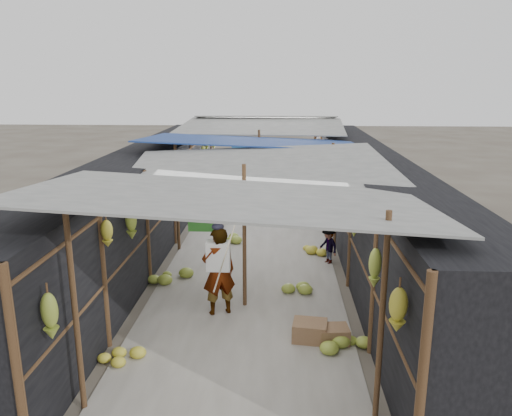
% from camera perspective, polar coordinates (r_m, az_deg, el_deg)
% --- Properties ---
extents(ground, '(80.00, 80.00, 0.00)m').
position_cam_1_polar(ground, '(6.65, -3.24, -22.28)').
color(ground, '#6B6356').
rests_on(ground, ground).
extents(aisle_slab, '(3.60, 16.00, 0.02)m').
position_cam_1_polar(aisle_slab, '(12.47, -0.16, -4.12)').
color(aisle_slab, '#9E998E').
rests_on(aisle_slab, ground).
extents(stall_left, '(1.40, 15.00, 2.30)m').
position_cam_1_polar(stall_left, '(12.58, -12.54, 1.09)').
color(stall_left, black).
rests_on(stall_left, ground).
extents(stall_right, '(1.40, 15.00, 2.30)m').
position_cam_1_polar(stall_right, '(12.32, 12.49, 0.82)').
color(stall_right, black).
rests_on(stall_right, ground).
extents(crate_near, '(0.57, 0.48, 0.32)m').
position_cam_1_polar(crate_near, '(8.09, 6.16, -13.84)').
color(crate_near, brown).
rests_on(crate_near, ground).
extents(crate_mid, '(0.49, 0.40, 0.27)m').
position_cam_1_polar(crate_mid, '(8.08, 8.86, -14.14)').
color(crate_mid, brown).
rests_on(crate_mid, ground).
extents(crate_back, '(0.49, 0.44, 0.26)m').
position_cam_1_polar(crate_back, '(15.62, -1.99, 0.16)').
color(crate_back, brown).
rests_on(crate_back, ground).
extents(black_basin, '(0.53, 0.53, 0.16)m').
position_cam_1_polar(black_basin, '(16.38, 6.41, 0.58)').
color(black_basin, black).
rests_on(black_basin, ground).
extents(vendor_elderly, '(0.68, 0.57, 1.58)m').
position_cam_1_polar(vendor_elderly, '(8.64, -4.29, -7.25)').
color(vendor_elderly, silver).
rests_on(vendor_elderly, ground).
extents(shopper_blue, '(1.04, 0.90, 1.86)m').
position_cam_1_polar(shopper_blue, '(14.99, 0.67, 2.70)').
color(shopper_blue, '#203CA0').
rests_on(shopper_blue, ground).
extents(vendor_seated, '(0.56, 0.62, 0.84)m').
position_cam_1_polar(vendor_seated, '(11.18, 8.27, -4.28)').
color(vendor_seated, '#48443E').
rests_on(vendor_seated, ground).
extents(market_canopy, '(5.62, 15.20, 2.77)m').
position_cam_1_polar(market_canopy, '(12.27, 0.04, 7.10)').
color(market_canopy, brown).
rests_on(market_canopy, ground).
extents(hanging_bananas, '(3.96, 13.87, 0.83)m').
position_cam_1_polar(hanging_bananas, '(11.70, -0.16, 3.03)').
color(hanging_bananas, olive).
rests_on(hanging_bananas, ground).
extents(floor_bananas, '(4.00, 10.98, 0.36)m').
position_cam_1_polar(floor_bananas, '(12.23, -1.08, -3.73)').
color(floor_bananas, olive).
rests_on(floor_bananas, ground).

